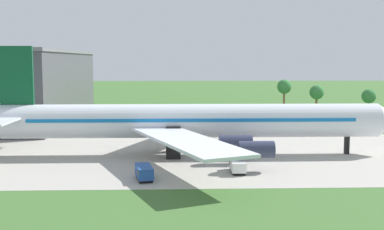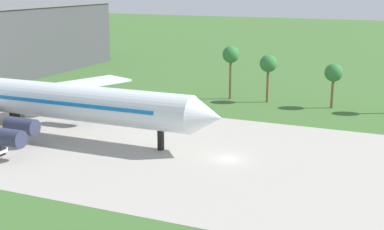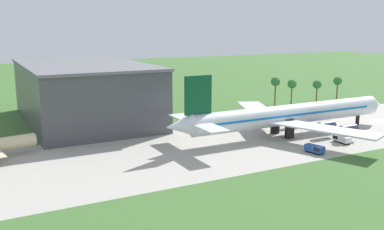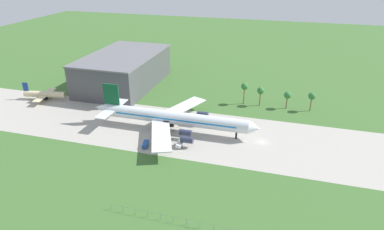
{
  "view_description": "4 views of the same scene",
  "coord_description": "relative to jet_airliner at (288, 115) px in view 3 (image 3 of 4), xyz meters",
  "views": [
    {
      "loc": [
        -40.56,
        -81.37,
        16.24
      ],
      "look_at": [
        -37.78,
        0.12,
        6.94
      ],
      "focal_mm": 45.0,
      "sensor_mm": 36.0,
      "label": 1
    },
    {
      "loc": [
        24.2,
        -68.74,
        24.8
      ],
      "look_at": [
        -5.69,
        0.12,
        5.94
      ],
      "focal_mm": 50.0,
      "sensor_mm": 36.0,
      "label": 2
    },
    {
      "loc": [
        -118.33,
        -92.36,
        30.4
      ],
      "look_at": [
        -69.88,
        0.12,
        8.83
      ],
      "focal_mm": 40.0,
      "sensor_mm": 36.0,
      "label": 3
    },
    {
      "loc": [
        6.54,
        -127.24,
        70.32
      ],
      "look_at": [
        -31.71,
        5.0,
        6.0
      ],
      "focal_mm": 32.0,
      "sensor_mm": 36.0,
      "label": 4
    }
  ],
  "objects": [
    {
      "name": "baggage_tug",
      "position": [
        7.46,
        -13.01,
        -4.88
      ],
      "size": [
        2.05,
        4.84,
        1.82
      ],
      "color": "black",
      "rests_on": "ground_plane"
    },
    {
      "name": "jet_airliner",
      "position": [
        0.0,
        0.0,
        0.0
      ],
      "size": [
        76.01,
        57.14,
        18.62
      ],
      "color": "silver",
      "rests_on": "ground_plane"
    },
    {
      "name": "taxiway_strip",
      "position": [
        39.08,
        -0.12,
        -5.87
      ],
      "size": [
        320.0,
        44.0,
        0.02
      ],
      "color": "#A8A399",
      "rests_on": "ground_plane"
    },
    {
      "name": "terminal_building",
      "position": [
        -46.34,
        46.64,
        3.57
      ],
      "size": [
        36.72,
        61.2,
        18.87
      ],
      "color": "#47474C",
      "rests_on": "ground_plane"
    },
    {
      "name": "fuel_truck",
      "position": [
        -5.79,
        -17.27,
        -4.81
      ],
      "size": [
        2.91,
        5.11,
        1.94
      ],
      "color": "black",
      "rests_on": "ground_plane"
    },
    {
      "name": "ground_plane",
      "position": [
        39.08,
        -0.12,
        -5.88
      ],
      "size": [
        600.0,
        600.0,
        0.0
      ],
      "primitive_type": "plane",
      "color": "#3D662D"
    },
    {
      "name": "palm_tree_row",
      "position": [
        56.96,
        38.25,
        2.56
      ],
      "size": [
        95.79,
        3.6,
        12.11
      ],
      "color": "brown",
      "rests_on": "ground_plane"
    }
  ]
}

